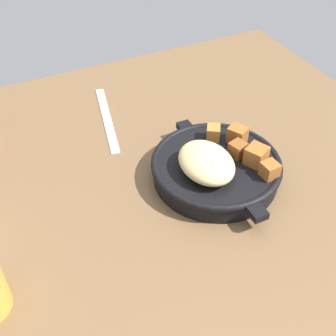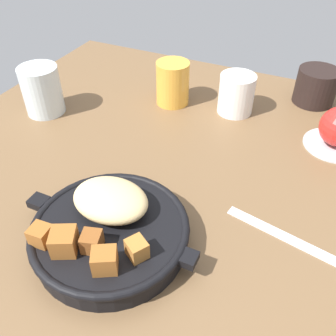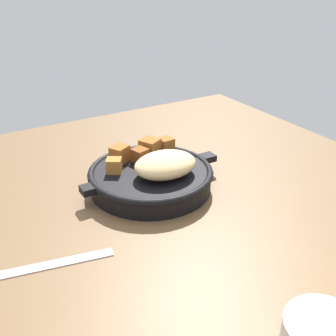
% 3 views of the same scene
% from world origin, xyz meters
% --- Properties ---
extents(ground_plane, '(0.91, 1.01, 0.02)m').
position_xyz_m(ground_plane, '(0.00, 0.00, -0.01)').
color(ground_plane, brown).
extents(cast_iron_skillet, '(0.26, 0.22, 0.07)m').
position_xyz_m(cast_iron_skillet, '(-0.01, -0.11, 0.03)').
color(cast_iron_skillet, black).
rests_on(cast_iron_skillet, ground_plane).
extents(butter_knife, '(0.22, 0.06, 0.00)m').
position_xyz_m(butter_knife, '(0.24, -0.00, 0.00)').
color(butter_knife, silver).
rests_on(butter_knife, ground_plane).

